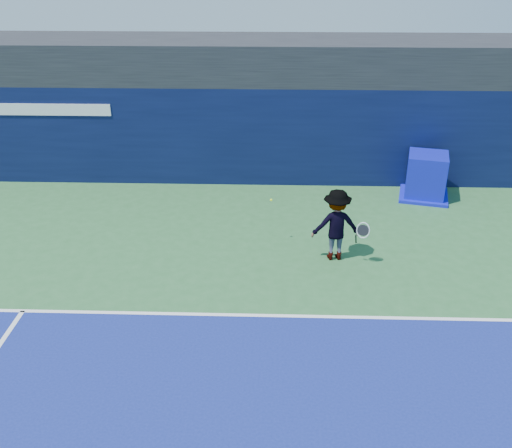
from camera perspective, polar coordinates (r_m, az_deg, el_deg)
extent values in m
plane|color=#2C6232|center=(9.48, 0.54, -19.75)|extent=(80.00, 80.00, 0.00)
cube|color=white|center=(11.76, 0.90, -9.14)|extent=(24.00, 0.10, 0.01)
cube|color=black|center=(18.36, 1.49, 16.18)|extent=(36.00, 3.00, 1.20)
cube|color=#091033|center=(17.89, 1.38, 8.98)|extent=(36.00, 1.00, 3.00)
cube|color=white|center=(18.58, -21.14, 10.63)|extent=(4.50, 0.04, 0.35)
cube|color=#0B10A7|center=(17.56, 16.64, 4.64)|extent=(1.34, 1.34, 1.33)
cube|color=#0D0FBB|center=(17.79, 16.39, 2.78)|extent=(1.67, 1.67, 0.09)
imported|color=white|center=(13.50, 8.01, -0.09)|extent=(1.20, 0.77, 1.76)
cylinder|color=black|center=(13.44, 9.96, -1.47)|extent=(0.08, 0.16, 0.28)
torus|color=silver|center=(13.31, 10.66, -0.62)|extent=(0.32, 0.18, 0.32)
cylinder|color=black|center=(13.31, 10.66, -0.62)|extent=(0.27, 0.14, 0.27)
sphere|color=#D8FB1B|center=(13.98, 1.53, 2.41)|extent=(0.06, 0.06, 0.06)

